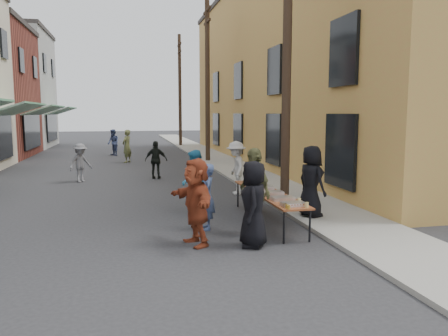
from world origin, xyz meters
name	(u,v)px	position (x,y,z in m)	size (l,w,h in m)	color
ground	(140,246)	(0.00, 0.00, 0.00)	(120.00, 120.00, 0.00)	#28282B
sidewalk	(220,161)	(5.00, 15.00, 0.05)	(2.20, 60.00, 0.10)	gray
building_ochre	(330,72)	(11.10, 14.00, 5.00)	(10.00, 28.00, 10.00)	#C48746
utility_pole_near	(287,49)	(4.30, 3.00, 4.50)	(0.26, 0.26, 9.00)	#2D2116
utility_pole_mid	(207,80)	(4.30, 15.00, 4.50)	(0.26, 0.26, 9.00)	#2D2116
utility_pole_far	(180,91)	(4.30, 27.00, 4.50)	(0.26, 0.26, 9.00)	#2D2116
serving_table	(268,194)	(3.23, 1.34, 0.71)	(0.70, 4.00, 0.75)	brown
catering_tray_sausage	(293,204)	(3.23, -0.31, 0.79)	(0.50, 0.33, 0.08)	maroon
catering_tray_foil_b	(282,198)	(3.23, 0.34, 0.79)	(0.50, 0.33, 0.08)	#B2B2B7
catering_tray_buns	(272,193)	(3.23, 1.04, 0.79)	(0.50, 0.33, 0.08)	tan
catering_tray_foil_d	(263,188)	(3.23, 1.74, 0.79)	(0.50, 0.33, 0.08)	#B2B2B7
catering_tray_buns_end	(255,184)	(3.23, 2.44, 0.79)	(0.50, 0.33, 0.08)	tan
condiment_jar_a	(289,207)	(3.01, -0.61, 0.79)	(0.07, 0.07, 0.08)	#A57F26
condiment_jar_b	(287,206)	(3.01, -0.51, 0.79)	(0.07, 0.07, 0.08)	#A57F26
condiment_jar_c	(285,205)	(3.01, -0.41, 0.79)	(0.07, 0.07, 0.08)	#A57F26
cup_stack	(307,205)	(3.43, -0.56, 0.81)	(0.08, 0.08, 0.12)	tan
guest_front_a	(253,204)	(2.27, -0.55, 0.88)	(0.86, 0.56, 1.77)	black
guest_front_b	(207,197)	(1.60, 0.97, 0.77)	(0.56, 0.37, 1.55)	#455685
guest_front_c	(195,181)	(1.60, 2.80, 0.86)	(0.84, 0.65, 1.73)	teal
guest_front_d	(236,168)	(3.40, 5.20, 0.89)	(1.15, 0.66, 1.79)	silver
guest_front_e	(254,192)	(2.54, 0.29, 0.98)	(1.15, 0.48, 1.96)	#66673C
guest_queue_back	(196,202)	(1.16, -0.17, 0.91)	(1.68, 0.54, 1.81)	#943B20
server	(311,181)	(4.35, 1.27, 1.00)	(0.88, 0.57, 1.81)	black
passerby_left	(80,163)	(-1.96, 9.07, 0.76)	(0.99, 0.57, 1.53)	slate
passerby_mid	(156,160)	(1.02, 9.26, 0.79)	(0.92, 0.38, 1.58)	black
passerby_right	(127,146)	(-0.11, 15.68, 0.91)	(0.66, 0.44, 1.82)	#62693D
passerby_far	(113,142)	(-0.93, 19.94, 0.85)	(0.83, 0.64, 1.70)	#425180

